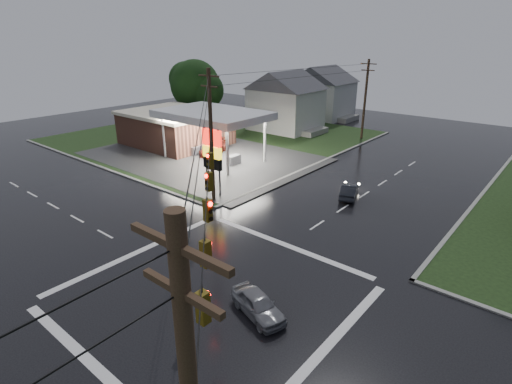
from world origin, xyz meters
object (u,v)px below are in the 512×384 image
Objects in this scene: utility_pole_n at (365,99)px; car_north at (349,191)px; car_crossing at (258,304)px; pylon_sign at (212,151)px; house_near at (286,100)px; house_far at (322,91)px; car_pump at (214,148)px; gas_station at (180,126)px; utility_pole_nw at (211,135)px; tree_nw_behind at (196,85)px.

utility_pole_n is 2.84× the size of car_north.
utility_pole_n is 40.17m from car_crossing.
house_near reaches higher than pylon_sign.
house_far is 2.12× the size of car_pump.
house_far is (3.73, 28.30, 1.86)m from gas_station.
gas_station is 19.38m from utility_pole_nw.
house_near is at bearing 70.50° from car_pump.
pylon_sign is 0.54× the size of house_far.
utility_pole_n is 21.49m from car_pump.
car_crossing is at bearing 82.76° from car_north.
house_near is 14.33m from tree_nw_behind.
car_north is at bearing -66.94° from utility_pole_n.
utility_pole_n is 2.92× the size of car_crossing.
tree_nw_behind is at bearing -155.02° from house_near.
house_near is 2.99× the size of car_north.
utility_pole_nw is 1.00× the size of house_near.
car_north is at bearing 42.84° from utility_pole_nw.
house_near is 43.32m from car_crossing.
car_pump is (-19.10, 2.23, 0.15)m from car_north.
car_north is (33.04, -12.43, -5.57)m from tree_nw_behind.
car_north is (9.70, 7.07, -3.40)m from pylon_sign.
utility_pole_nw is (16.18, -10.20, 3.17)m from gas_station.
pylon_sign is 27.56m from house_near.
pylon_sign is 30.49m from tree_nw_behind.
gas_station is 7.09× the size of car_north.
gas_station reaches higher than car_pump.
utility_pole_nw reaches higher than utility_pole_n.
house_near is at bearing 51.74° from car_crossing.
utility_pole_nw reaches higher than car_north.
utility_pole_n is 16.00m from house_far.
tree_nw_behind is 2.71× the size of car_north.
car_pump reaches higher than car_crossing.
car_pump reaches higher than car_north.
utility_pole_n is (1.00, 27.50, 1.46)m from pylon_sign.
utility_pole_nw is 1.10× the size of tree_nw_behind.
house_near is 16.64m from car_pump.
car_pump is (2.05, -28.20, -3.65)m from house_far.
gas_station is 34.84m from car_crossing.
house_near is 12.04m from house_far.
car_pump is at bearing -36.19° from tree_nw_behind.
car_pump is (5.77, 0.10, -1.79)m from gas_station.
car_north is 19.23m from car_pump.
utility_pole_nw is at bearing 22.91° from car_north.
utility_pole_n reaches higher than car_crossing.
house_near is 1.10× the size of tree_nw_behind.
car_north is at bearing 36.08° from pylon_sign.
pylon_sign reaches higher than car_crossing.
car_crossing is (13.62, -10.32, -3.40)m from pylon_sign.
tree_nw_behind is 2.78× the size of car_crossing.
house_near reaches higher than car_crossing.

